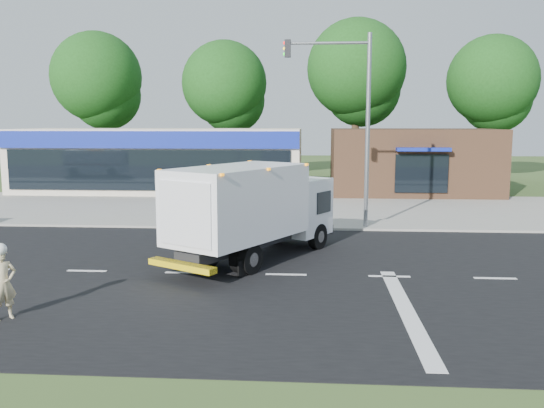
{
  "coord_description": "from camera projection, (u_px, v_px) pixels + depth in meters",
  "views": [
    {
      "loc": [
        0.72,
        -16.4,
        4.47
      ],
      "look_at": [
        -0.61,
        2.8,
        1.7
      ],
      "focal_mm": 38.0,
      "sensor_mm": 36.0,
      "label": 1
    }
  ],
  "objects": [
    {
      "name": "traffic_signal_pole",
      "position": [
        352.0,
        110.0,
        23.52
      ],
      "size": [
        3.51,
        0.25,
        8.0
      ],
      "color": "gray",
      "rests_on": "ground"
    },
    {
      "name": "background_trees",
      "position": [
        292.0,
        83.0,
        43.69
      ],
      "size": [
        36.77,
        7.39,
        12.1
      ],
      "color": "#332114",
      "rests_on": "ground"
    },
    {
      "name": "lane_markings",
      "position": [
        334.0,
        289.0,
        15.45
      ],
      "size": [
        55.2,
        7.0,
        0.01
      ],
      "color": "silver",
      "rests_on": "road_asphalt"
    },
    {
      "name": "retail_strip_mall",
      "position": [
        160.0,
        160.0,
        36.88
      ],
      "size": [
        18.0,
        6.2,
        4.0
      ],
      "color": "beige",
      "rests_on": "ground"
    },
    {
      "name": "ground",
      "position": [
        286.0,
        275.0,
        16.88
      ],
      "size": [
        120.0,
        120.0,
        0.0
      ],
      "primitive_type": "plane",
      "color": "#385123",
      "rests_on": "ground"
    },
    {
      "name": "road_asphalt",
      "position": [
        286.0,
        275.0,
        16.88
      ],
      "size": [
        60.0,
        14.0,
        0.02
      ],
      "primitive_type": "cube",
      "color": "black",
      "rests_on": "ground"
    },
    {
      "name": "sidewalk",
      "position": [
        295.0,
        224.0,
        24.97
      ],
      "size": [
        60.0,
        2.4,
        0.12
      ],
      "primitive_type": "cube",
      "color": "gray",
      "rests_on": "ground"
    },
    {
      "name": "ems_box_truck",
      "position": [
        253.0,
        206.0,
        18.41
      ],
      "size": [
        5.41,
        7.15,
        3.11
      ],
      "rotation": [
        0.0,
        0.0,
        1.04
      ],
      "color": "black",
      "rests_on": "ground"
    },
    {
      "name": "parking_apron",
      "position": [
        298.0,
        206.0,
        30.7
      ],
      "size": [
        60.0,
        9.0,
        0.02
      ],
      "primitive_type": "cube",
      "color": "gray",
      "rests_on": "ground"
    },
    {
      "name": "emergency_worker",
      "position": [
        3.0,
        282.0,
        12.97
      ],
      "size": [
        0.7,
        0.72,
        1.77
      ],
      "rotation": [
        0.0,
        0.0,
        0.85
      ],
      "color": "#CDB888",
      "rests_on": "ground"
    },
    {
      "name": "brown_storefront",
      "position": [
        413.0,
        161.0,
        35.84
      ],
      "size": [
        10.0,
        6.7,
        4.0
      ],
      "color": "#382316",
      "rests_on": "ground"
    }
  ]
}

